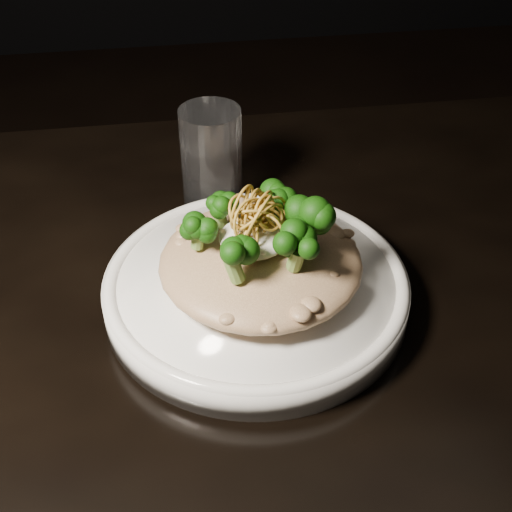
# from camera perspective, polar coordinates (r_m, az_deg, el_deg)

# --- Properties ---
(table) EXTENTS (1.10, 0.80, 0.75)m
(table) POSITION_cam_1_polar(r_m,az_deg,el_deg) (0.70, -5.32, -11.09)
(table) COLOR black
(table) RESTS_ON ground
(plate) EXTENTS (0.28, 0.28, 0.03)m
(plate) POSITION_cam_1_polar(r_m,az_deg,el_deg) (0.66, 0.00, -2.77)
(plate) COLOR white
(plate) RESTS_ON table
(risotto) EXTENTS (0.18, 0.18, 0.04)m
(risotto) POSITION_cam_1_polar(r_m,az_deg,el_deg) (0.63, 0.37, -0.49)
(risotto) COLOR brown
(risotto) RESTS_ON plate
(broccoli) EXTENTS (0.13, 0.13, 0.05)m
(broccoli) POSITION_cam_1_polar(r_m,az_deg,el_deg) (0.60, -0.45, 2.48)
(broccoli) COLOR black
(broccoli) RESTS_ON risotto
(cheese) EXTENTS (0.06, 0.06, 0.02)m
(cheese) POSITION_cam_1_polar(r_m,az_deg,el_deg) (0.61, -0.21, 1.46)
(cheese) COLOR white
(cheese) RESTS_ON risotto
(shallots) EXTENTS (0.06, 0.06, 0.04)m
(shallots) POSITION_cam_1_polar(r_m,az_deg,el_deg) (0.60, -0.10, 3.71)
(shallots) COLOR olive
(shallots) RESTS_ON cheese
(drinking_glass) EXTENTS (0.07, 0.07, 0.11)m
(drinking_glass) POSITION_cam_1_polar(r_m,az_deg,el_deg) (0.76, -3.58, 7.72)
(drinking_glass) COLOR silver
(drinking_glass) RESTS_ON table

